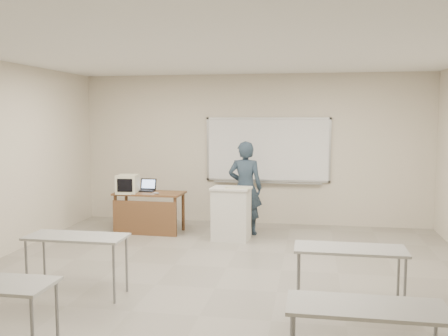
% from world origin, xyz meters
% --- Properties ---
extents(floor, '(7.00, 8.00, 0.01)m').
position_xyz_m(floor, '(0.00, 0.00, -0.01)').
color(floor, gray).
rests_on(floor, ground).
extents(whiteboard, '(2.48, 0.10, 1.31)m').
position_xyz_m(whiteboard, '(0.30, 3.97, 1.48)').
color(whiteboard, white).
rests_on(whiteboard, floor).
extents(student_desks, '(4.40, 2.20, 0.73)m').
position_xyz_m(student_desks, '(-0.00, -1.35, 0.67)').
color(student_desks, '#969792').
rests_on(student_desks, floor).
extents(instructor_desk, '(1.27, 0.63, 0.75)m').
position_xyz_m(instructor_desk, '(-1.80, 2.73, 0.52)').
color(instructor_desk, brown).
rests_on(instructor_desk, floor).
extents(podium, '(0.67, 0.49, 0.93)m').
position_xyz_m(podium, '(-0.20, 2.50, 0.47)').
color(podium, silver).
rests_on(podium, floor).
extents(crt_monitor, '(0.37, 0.42, 0.35)m').
position_xyz_m(crt_monitor, '(-2.18, 2.72, 0.92)').
color(crt_monitor, beige).
rests_on(crt_monitor, instructor_desk).
extents(laptop, '(0.31, 0.28, 0.23)m').
position_xyz_m(laptop, '(-1.90, 3.00, 0.81)').
color(laptop, black).
rests_on(laptop, instructor_desk).
extents(mouse, '(0.10, 0.07, 0.04)m').
position_xyz_m(mouse, '(-1.60, 2.64, 0.77)').
color(mouse, gray).
rests_on(mouse, instructor_desk).
extents(keyboard, '(0.47, 0.17, 0.03)m').
position_xyz_m(keyboard, '(-0.05, 2.38, 0.94)').
color(keyboard, beige).
rests_on(keyboard, podium).
extents(presenter, '(0.63, 0.42, 1.72)m').
position_xyz_m(presenter, '(-0.02, 2.99, 0.86)').
color(presenter, black).
rests_on(presenter, floor).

